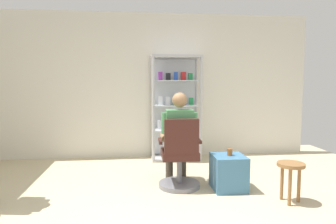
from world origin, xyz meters
The scene contains 7 objects.
back_wall centered at (0.00, 3.00, 1.35)m, with size 6.00×0.10×2.70m, color silver.
display_cabinet_main centered at (0.40, 2.76, 0.97)m, with size 0.90×0.45×1.90m.
office_chair centered at (0.24, 1.13, 0.39)m, with size 0.57×0.56×0.96m.
seated_shopkeeper centered at (0.25, 1.30, 0.71)m, with size 0.49×0.57×1.29m.
storage_crate centered at (0.88, 1.03, 0.23)m, with size 0.42×0.44×0.46m, color teal.
tea_glass centered at (0.89, 1.02, 0.50)m, with size 0.07×0.07×0.09m, color brown.
wooden_stool centered at (1.47, 0.51, 0.38)m, with size 0.32×0.32×0.48m.
Camera 1 is at (-0.35, -2.81, 1.43)m, focal length 32.55 mm.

